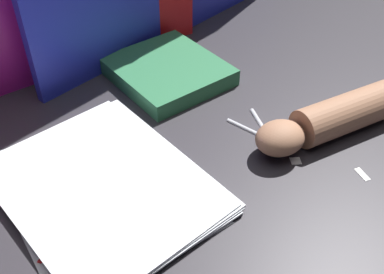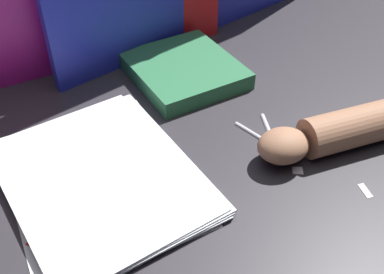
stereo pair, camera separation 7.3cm
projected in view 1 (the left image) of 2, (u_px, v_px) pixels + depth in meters
name	position (u px, v px, depth m)	size (l,w,h in m)	color
ground_plane	(161.00, 151.00, 0.80)	(6.00, 6.00, 0.00)	#2D2B30
paper_stack	(103.00, 185.00, 0.72)	(0.31, 0.38, 0.02)	white
book_closed	(167.00, 71.00, 0.96)	(0.21, 0.23, 0.04)	#2D7247
scissors	(271.00, 139.00, 0.81)	(0.08, 0.15, 0.01)	silver
hand_forearm	(331.00, 119.00, 0.81)	(0.31, 0.12, 0.07)	#A87556
paper_scrap_near	(362.00, 174.00, 0.75)	(0.02, 0.03, 0.00)	white
paper_scrap_mid	(296.00, 161.00, 0.78)	(0.02, 0.02, 0.00)	white
pen	(65.00, 223.00, 0.67)	(0.12, 0.09, 0.01)	red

